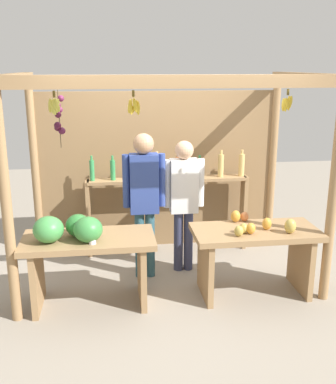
# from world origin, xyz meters

# --- Properties ---
(ground_plane) EXTENTS (12.00, 12.00, 0.00)m
(ground_plane) POSITION_xyz_m (0.00, 0.00, 0.00)
(ground_plane) COLOR gray
(ground_plane) RESTS_ON ground
(market_stall) EXTENTS (3.29, 1.84, 2.33)m
(market_stall) POSITION_xyz_m (-0.01, 0.41, 1.34)
(market_stall) COLOR #99754C
(market_stall) RESTS_ON ground
(fruit_counter_left) EXTENTS (1.33, 0.64, 1.00)m
(fruit_counter_left) POSITION_xyz_m (-0.94, -0.67, 0.65)
(fruit_counter_left) COLOR #99754C
(fruit_counter_left) RESTS_ON ground
(fruit_counter_right) EXTENTS (1.33, 0.65, 0.89)m
(fruit_counter_right) POSITION_xyz_m (0.87, -0.65, 0.55)
(fruit_counter_right) COLOR #99754C
(fruit_counter_right) RESTS_ON ground
(bottle_shelf_unit) EXTENTS (2.11, 0.22, 1.35)m
(bottle_shelf_unit) POSITION_xyz_m (0.13, 0.65, 0.82)
(bottle_shelf_unit) COLOR #99754C
(bottle_shelf_unit) RESTS_ON ground
(vendor_man) EXTENTS (0.48, 0.23, 1.69)m
(vendor_man) POSITION_xyz_m (-0.26, -0.08, 1.02)
(vendor_man) COLOR #2B5360
(vendor_man) RESTS_ON ground
(vendor_woman) EXTENTS (0.48, 0.21, 1.58)m
(vendor_woman) POSITION_xyz_m (0.21, 0.04, 0.95)
(vendor_woman) COLOR #313553
(vendor_woman) RESTS_ON ground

